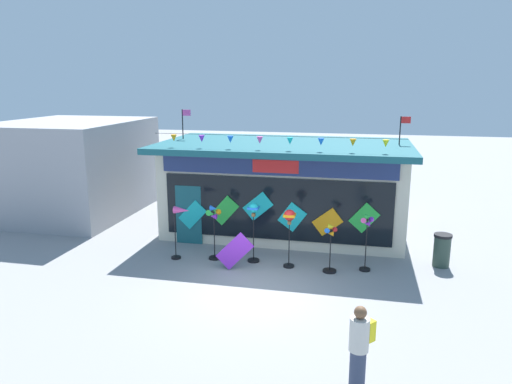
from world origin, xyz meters
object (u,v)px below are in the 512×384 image
person_near_camera (359,348)px  wind_spinner_center_right (289,222)px  wind_spinner_left (214,224)px  wind_spinner_far_left (180,219)px  wind_spinner_far_right (367,234)px  wind_spinner_right (330,246)px  kite_shop_building (285,187)px  display_kite_on_ground (235,251)px  trash_bin (442,250)px  wind_spinner_center_left (254,218)px

person_near_camera → wind_spinner_center_right: bearing=151.0°
wind_spinner_left → wind_spinner_far_left: bearing=-168.5°
wind_spinner_center_right → wind_spinner_far_right: wind_spinner_center_right is taller
person_near_camera → wind_spinner_far_left: bearing=175.1°
wind_spinner_right → wind_spinner_far_right: bearing=18.3°
kite_shop_building → wind_spinner_right: bearing=-61.9°
display_kite_on_ground → kite_shop_building: bearing=77.9°
wind_spinner_right → display_kite_on_ground: wind_spinner_right is taller
wind_spinner_center_right → wind_spinner_far_right: bearing=4.7°
trash_bin → display_kite_on_ground: 6.14m
wind_spinner_far_left → wind_spinner_center_right: wind_spinner_center_right is taller
kite_shop_building → wind_spinner_right: (1.88, -3.53, -0.90)m
wind_spinner_left → wind_spinner_center_left: size_ratio=0.93×
kite_shop_building → display_kite_on_ground: kite_shop_building is taller
wind_spinner_center_left → kite_shop_building: bearing=82.0°
person_near_camera → display_kite_on_ground: 6.22m
wind_spinner_left → person_near_camera: (4.41, -5.74, -0.26)m
wind_spinner_center_left → wind_spinner_far_right: size_ratio=1.07×
wind_spinner_center_right → wind_spinner_right: wind_spinner_center_right is taller
person_near_camera → trash_bin: person_near_camera is taller
wind_spinner_far_left → wind_spinner_far_right: wind_spinner_far_right is taller
wind_spinner_center_right → wind_spinner_right: size_ratio=1.21×
wind_spinner_far_left → wind_spinner_center_left: 2.25m
kite_shop_building → wind_spinner_left: bearing=-117.3°
wind_spinner_right → wind_spinner_center_left: bearing=171.3°
kite_shop_building → wind_spinner_far_left: (-2.67, -3.45, -0.40)m
kite_shop_building → display_kite_on_ground: bearing=-102.1°
wind_spinner_center_left → person_near_camera: bearing=-61.3°
wind_spinner_far_left → display_kite_on_ground: size_ratio=1.63×
wind_spinner_right → wind_spinner_far_right: 1.10m
wind_spinner_far_right → trash_bin: 2.45m
wind_spinner_right → wind_spinner_far_right: (1.00, 0.33, 0.33)m
wind_spinner_far_right → trash_bin: wind_spinner_far_right is taller
wind_spinner_center_right → person_near_camera: (2.06, -5.61, -0.50)m
wind_spinner_far_left → kite_shop_building: bearing=52.2°
wind_spinner_right → wind_spinner_far_left: bearing=179.0°
wind_spinner_far_left → wind_spinner_left: (1.00, 0.20, -0.14)m
trash_bin → wind_spinner_far_left: bearing=-171.9°
wind_spinner_left → wind_spinner_right: (3.56, -0.29, -0.36)m
person_near_camera → display_kite_on_ground: (-3.58, 5.08, -0.32)m
display_kite_on_ground → wind_spinner_center_right: bearing=19.2°
person_near_camera → kite_shop_building: bearing=147.8°
wind_spinner_far_left → wind_spinner_right: wind_spinner_far_left is taller
wind_spinner_center_left → wind_spinner_far_right: (3.33, -0.03, -0.27)m
trash_bin → wind_spinner_far_right: bearing=-158.9°
kite_shop_building → wind_spinner_far_left: kite_shop_building is taller
wind_spinner_right → display_kite_on_ground: bearing=-172.1°
kite_shop_building → trash_bin: (5.09, -2.35, -1.18)m
kite_shop_building → display_kite_on_ground: (-0.84, -3.91, -1.12)m
wind_spinner_center_left → trash_bin: 5.67m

